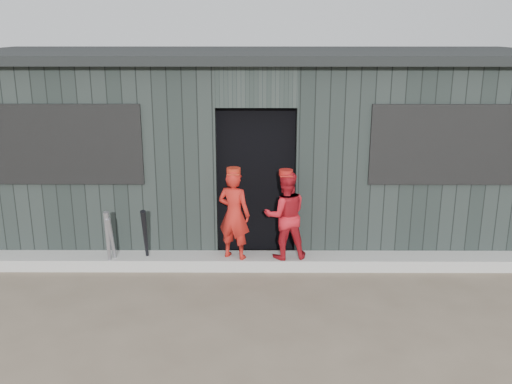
{
  "coord_description": "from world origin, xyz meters",
  "views": [
    {
      "loc": [
        0.03,
        -4.89,
        2.95
      ],
      "look_at": [
        0.0,
        1.8,
        1.0
      ],
      "focal_mm": 40.0,
      "sensor_mm": 36.0,
      "label": 1
    }
  ],
  "objects_px": {
    "bat_left": "(112,243)",
    "player_red_left": "(234,214)",
    "player_grey_back": "(278,205)",
    "player_red_right": "(285,215)",
    "bat_mid": "(108,242)",
    "bat_right": "(146,239)",
    "dugout": "(256,142)"
  },
  "relations": [
    {
      "from": "bat_mid",
      "to": "dugout",
      "type": "distance_m",
      "value": 2.74
    },
    {
      "from": "bat_left",
      "to": "dugout",
      "type": "bearing_deg",
      "value": 45.36
    },
    {
      "from": "bat_left",
      "to": "dugout",
      "type": "relative_size",
      "value": 0.09
    },
    {
      "from": "player_grey_back",
      "to": "player_red_left",
      "type": "bearing_deg",
      "value": 65.44
    },
    {
      "from": "bat_right",
      "to": "player_grey_back",
      "type": "xyz_separation_m",
      "value": [
        1.67,
        0.76,
        0.21
      ]
    },
    {
      "from": "player_red_right",
      "to": "player_grey_back",
      "type": "relative_size",
      "value": 0.9
    },
    {
      "from": "player_red_left",
      "to": "player_red_right",
      "type": "bearing_deg",
      "value": -157.09
    },
    {
      "from": "player_grey_back",
      "to": "dugout",
      "type": "height_order",
      "value": "dugout"
    },
    {
      "from": "bat_left",
      "to": "player_red_right",
      "type": "bearing_deg",
      "value": 2.27
    },
    {
      "from": "dugout",
      "to": "bat_right",
      "type": "bearing_deg",
      "value": -127.74
    },
    {
      "from": "dugout",
      "to": "bat_mid",
      "type": "bearing_deg",
      "value": -134.52
    },
    {
      "from": "bat_left",
      "to": "player_red_left",
      "type": "height_order",
      "value": "player_red_left"
    },
    {
      "from": "bat_left",
      "to": "player_red_left",
      "type": "distance_m",
      "value": 1.55
    },
    {
      "from": "bat_left",
      "to": "bat_mid",
      "type": "distance_m",
      "value": 0.07
    },
    {
      "from": "bat_mid",
      "to": "bat_right",
      "type": "bearing_deg",
      "value": 9.79
    },
    {
      "from": "bat_right",
      "to": "player_red_right",
      "type": "relative_size",
      "value": 0.76
    },
    {
      "from": "player_red_right",
      "to": "player_grey_back",
      "type": "xyz_separation_m",
      "value": [
        -0.07,
        0.71,
        -0.09
      ]
    },
    {
      "from": "bat_left",
      "to": "bat_mid",
      "type": "xyz_separation_m",
      "value": [
        -0.04,
        -0.05,
        0.04
      ]
    },
    {
      "from": "bat_right",
      "to": "dugout",
      "type": "relative_size",
      "value": 0.1
    },
    {
      "from": "bat_mid",
      "to": "player_red_right",
      "type": "height_order",
      "value": "player_red_right"
    },
    {
      "from": "bat_mid",
      "to": "player_red_left",
      "type": "relative_size",
      "value": 0.71
    },
    {
      "from": "bat_mid",
      "to": "bat_right",
      "type": "xyz_separation_m",
      "value": [
        0.45,
        0.08,
        0.01
      ]
    },
    {
      "from": "player_red_left",
      "to": "player_red_right",
      "type": "height_order",
      "value": "player_red_left"
    },
    {
      "from": "bat_mid",
      "to": "bat_right",
      "type": "distance_m",
      "value": 0.45
    },
    {
      "from": "bat_left",
      "to": "player_red_right",
      "type": "relative_size",
      "value": 0.66
    },
    {
      "from": "bat_left",
      "to": "bat_mid",
      "type": "bearing_deg",
      "value": -129.37
    },
    {
      "from": "dugout",
      "to": "player_grey_back",
      "type": "bearing_deg",
      "value": -73.81
    },
    {
      "from": "player_grey_back",
      "to": "bat_left",
      "type": "bearing_deg",
      "value": 34.73
    },
    {
      "from": "bat_left",
      "to": "bat_right",
      "type": "relative_size",
      "value": 0.87
    },
    {
      "from": "bat_left",
      "to": "player_red_left",
      "type": "xyz_separation_m",
      "value": [
        1.51,
        0.08,
        0.35
      ]
    },
    {
      "from": "dugout",
      "to": "bat_left",
      "type": "bearing_deg",
      "value": -134.64
    },
    {
      "from": "player_red_right",
      "to": "player_grey_back",
      "type": "height_order",
      "value": "player_red_right"
    }
  ]
}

